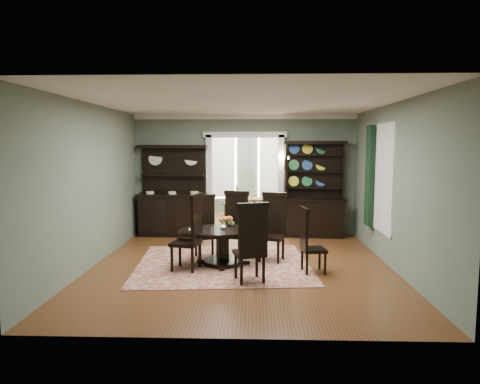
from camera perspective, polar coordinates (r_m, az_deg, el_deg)
The scene contains 19 objects.
room at distance 7.81m, azimuth 0.19°, elevation 1.40°, with size 5.51×6.01×3.01m.
parlor at distance 13.29m, azimuth 0.90°, elevation 3.12°, with size 3.51×3.50×3.01m.
doorway_trim at distance 10.75m, azimuth 0.66°, elevation 2.94°, with size 2.08×0.25×2.57m.
right_window at distance 9.03m, azimuth 17.72°, elevation 1.91°, with size 0.15×1.47×2.12m.
wall_sconce at distance 10.61m, azimuth 5.80°, elevation 4.33°, with size 0.27×0.21×0.21m.
rug at distance 8.21m, azimuth -2.26°, elevation -9.52°, with size 3.19×2.90×0.01m, color maroon.
dining_table at distance 8.08m, azimuth -2.22°, elevation -6.38°, with size 1.90×1.89×0.67m.
centerpiece at distance 8.06m, azimuth -1.70°, elevation -4.47°, with size 1.35×0.87×0.22m.
chair_far_left at distance 8.60m, azimuth -4.69°, elevation -4.34°, with size 0.59×0.58×1.25m.
chair_far_mid at distance 8.53m, azimuth -0.67°, elevation -4.12°, with size 0.61×0.59×1.33m.
chair_far_right at distance 8.39m, azimuth 4.46°, elevation -4.36°, with size 0.61×0.59×1.32m.
chair_end_left at distance 7.68m, azimuth -6.44°, elevation -5.12°, with size 0.58×0.60×1.39m.
chair_end_right at distance 7.60m, azimuth 9.09°, elevation -6.15°, with size 0.47×0.48×1.17m.
chair_near at distance 6.92m, azimuth 1.54°, elevation -6.55°, with size 0.61×0.59×1.34m.
sideboard at distance 10.76m, azimuth -8.93°, elevation -1.59°, with size 1.72×0.65×2.25m.
welsh_dresser at distance 10.67m, azimuth 9.86°, elevation -1.32°, with size 1.55×0.68×2.35m.
parlor_table at distance 12.57m, azimuth 1.92°, elevation -1.93°, with size 0.75×0.75×0.69m.
parlor_chair_left at distance 12.70m, azimuth -0.98°, elevation -1.32°, with size 0.47×0.45×1.06m.
parlor_chair_right at distance 12.62m, azimuth 3.52°, elevation -1.77°, with size 0.39×0.38×0.90m.
Camera 1 is at (0.23, -7.73, 2.23)m, focal length 32.00 mm.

